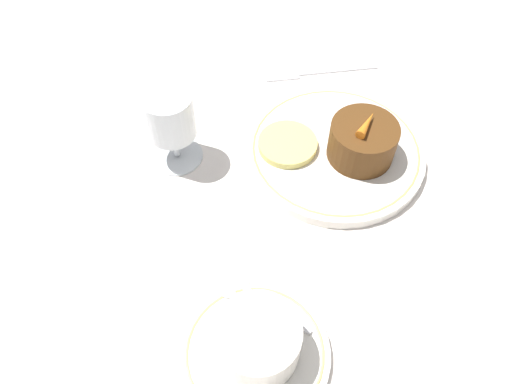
# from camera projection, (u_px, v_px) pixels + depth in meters

# --- Properties ---
(ground_plane) EXTENTS (3.00, 3.00, 0.00)m
(ground_plane) POSITION_uv_depth(u_px,v_px,m) (299.00, 161.00, 0.65)
(ground_plane) COLOR white
(dinner_plate) EXTENTS (0.23, 0.23, 0.01)m
(dinner_plate) POSITION_uv_depth(u_px,v_px,m) (336.00, 153.00, 0.64)
(dinner_plate) COLOR white
(dinner_plate) RESTS_ON ground_plane
(saucer) EXTENTS (0.15, 0.15, 0.01)m
(saucer) POSITION_uv_depth(u_px,v_px,m) (255.00, 353.00, 0.49)
(saucer) COLOR white
(saucer) RESTS_ON ground_plane
(coffee_cup) EXTENTS (0.11, 0.08, 0.05)m
(coffee_cup) POSITION_uv_depth(u_px,v_px,m) (258.00, 340.00, 0.47)
(coffee_cup) COLOR white
(coffee_cup) RESTS_ON saucer
(spoon) EXTENTS (0.08, 0.09, 0.00)m
(spoon) POSITION_uv_depth(u_px,v_px,m) (252.00, 303.00, 0.52)
(spoon) COLOR silver
(spoon) RESTS_ON saucer
(wine_glass) EXTENTS (0.07, 0.07, 0.10)m
(wine_glass) POSITION_uv_depth(u_px,v_px,m) (170.00, 120.00, 0.60)
(wine_glass) COLOR silver
(wine_glass) RESTS_ON ground_plane
(fork) EXTENTS (0.03, 0.17, 0.01)m
(fork) POSITION_uv_depth(u_px,v_px,m) (308.00, 72.00, 0.75)
(fork) COLOR silver
(fork) RESTS_ON ground_plane
(dessert_cake) EXTENTS (0.08, 0.08, 0.05)m
(dessert_cake) POSITION_uv_depth(u_px,v_px,m) (362.00, 141.00, 0.62)
(dessert_cake) COLOR #563314
(dessert_cake) RESTS_ON dinner_plate
(carrot_garnish) EXTENTS (0.04, 0.04, 0.01)m
(carrot_garnish) POSITION_uv_depth(u_px,v_px,m) (367.00, 124.00, 0.59)
(carrot_garnish) COLOR orange
(carrot_garnish) RESTS_ON dessert_cake
(pineapple_slice) EXTENTS (0.08, 0.08, 0.01)m
(pineapple_slice) POSITION_uv_depth(u_px,v_px,m) (288.00, 144.00, 0.64)
(pineapple_slice) COLOR #EFE075
(pineapple_slice) RESTS_ON dinner_plate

